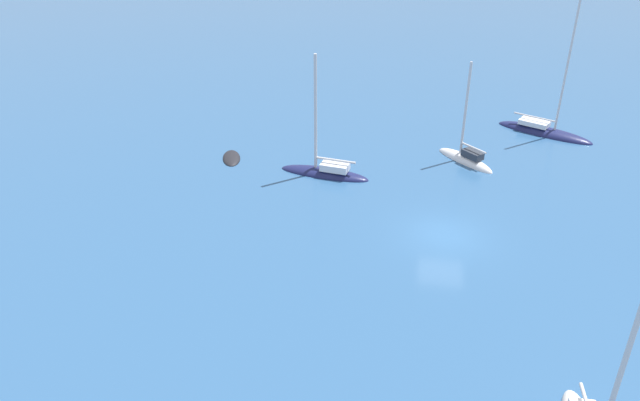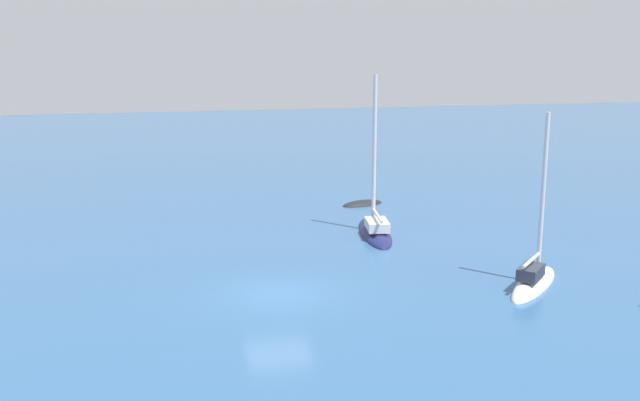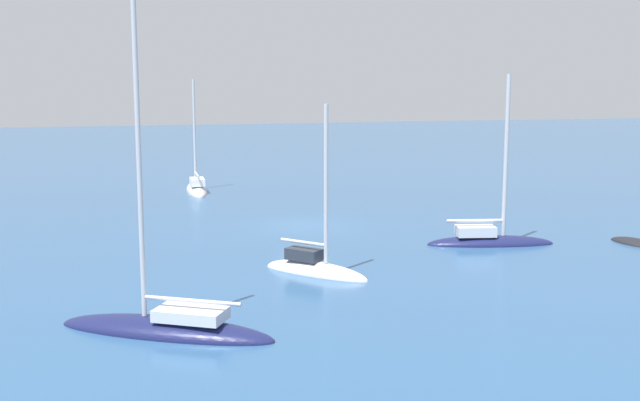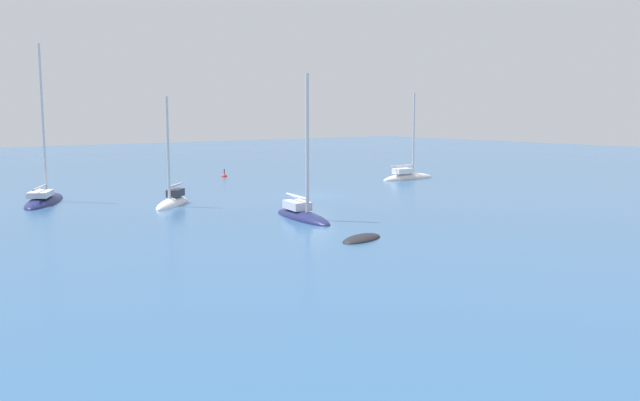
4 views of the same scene
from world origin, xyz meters
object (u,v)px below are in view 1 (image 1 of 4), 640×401
yacht (325,171)px  yacht_1 (466,159)px  sailboat (544,131)px  skiff (231,159)px

yacht → yacht_1: (-3.53, 9.09, -0.02)m
sailboat → yacht: size_ratio=1.29×
yacht_1 → yacht: bearing=66.9°
yacht → skiff: size_ratio=2.83×
sailboat → skiff: sailboat is taller
yacht_1 → skiff: size_ratio=2.48×
sailboat → skiff: (8.25, -21.89, -0.15)m
sailboat → skiff: size_ratio=3.64×
sailboat → yacht_1: sailboat is taller
yacht_1 → skiff: bearing=53.2°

